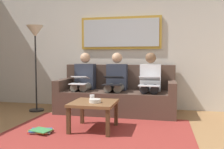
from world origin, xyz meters
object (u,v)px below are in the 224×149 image
(cup, at_px, (92,98))
(person_middle, at_px, (116,81))
(magazine_stack, at_px, (41,131))
(coffee_table, at_px, (94,106))
(framed_mirror, at_px, (120,33))
(bowl, at_px, (95,101))
(person_right, at_px, (84,80))
(standing_lamp, at_px, (35,41))
(couch, at_px, (117,96))
(laptop_white, at_px, (79,80))
(laptop_black, at_px, (113,81))
(laptop_silver, at_px, (149,82))
(person_left, at_px, (150,81))

(cup, xyz_separation_m, person_middle, (-0.14, -1.09, 0.15))
(magazine_stack, bearing_deg, coffee_table, -155.83)
(framed_mirror, relative_size, magazine_stack, 4.76)
(bowl, bearing_deg, framed_mirror, -92.00)
(cup, height_order, person_right, person_right)
(person_middle, height_order, magazine_stack, person_middle)
(coffee_table, xyz_separation_m, standing_lamp, (1.46, -0.95, 1.02))
(person_right, relative_size, standing_lamp, 0.69)
(couch, distance_m, person_middle, 0.31)
(coffee_table, xyz_separation_m, bowl, (-0.04, 0.06, 0.08))
(laptop_white, height_order, magazine_stack, laptop_white)
(cup, xyz_separation_m, laptop_black, (-0.14, -0.85, 0.18))
(person_right, distance_m, standing_lamp, 1.20)
(laptop_black, bearing_deg, coffee_table, 84.06)
(person_middle, bearing_deg, standing_lamp, 7.31)
(cup, relative_size, person_middle, 0.08)
(framed_mirror, bearing_deg, laptop_black, 90.00)
(coffee_table, distance_m, laptop_black, 0.96)
(couch, bearing_deg, coffee_table, 85.56)
(laptop_white, bearing_deg, laptop_silver, -179.43)
(framed_mirror, bearing_deg, laptop_white, 47.73)
(laptop_silver, distance_m, magazine_stack, 1.96)
(bowl, distance_m, laptop_white, 1.14)
(coffee_table, bearing_deg, magazine_stack, 24.17)
(framed_mirror, bearing_deg, couch, 90.00)
(person_middle, bearing_deg, laptop_black, 90.00)
(laptop_black, relative_size, person_right, 0.33)
(coffee_table, bearing_deg, person_left, -122.59)
(cup, height_order, standing_lamp, standing_lamp)
(person_middle, bearing_deg, bowl, 87.24)
(couch, height_order, person_left, person_left)
(framed_mirror, xyz_separation_m, magazine_stack, (0.77, 1.91, -1.52))
(person_right, distance_m, laptop_white, 0.25)
(framed_mirror, height_order, laptop_white, framed_mirror)
(cup, distance_m, person_left, 1.35)
(framed_mirror, bearing_deg, magazine_stack, 67.99)
(couch, relative_size, framed_mirror, 1.33)
(cup, relative_size, standing_lamp, 0.05)
(person_right, bearing_deg, laptop_silver, 169.63)
(laptop_black, bearing_deg, standing_lamp, -1.55)
(person_left, height_order, laptop_white, person_left)
(person_left, height_order, laptop_black, person_left)
(coffee_table, relative_size, cup, 6.99)
(magazine_stack, bearing_deg, framed_mirror, -112.01)
(laptop_black, bearing_deg, laptop_white, 0.57)
(person_left, bearing_deg, laptop_silver, 90.00)
(person_left, height_order, standing_lamp, standing_lamp)
(person_middle, bearing_deg, couch, -90.00)
(person_right, relative_size, magazine_stack, 3.27)
(coffee_table, height_order, magazine_stack, coffee_table)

